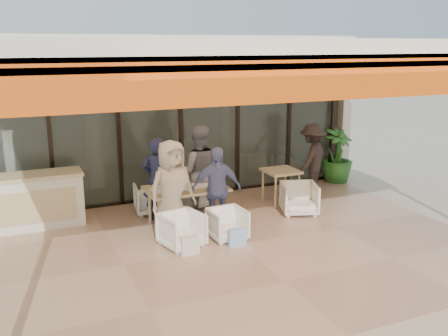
# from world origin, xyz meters

# --- Properties ---
(ground) EXTENTS (70.00, 70.00, 0.00)m
(ground) POSITION_xyz_m (0.00, 0.00, 0.00)
(ground) COLOR #C6B293
(ground) RESTS_ON ground
(terrace_floor) EXTENTS (8.00, 6.00, 0.01)m
(terrace_floor) POSITION_xyz_m (0.00, 0.00, 0.01)
(terrace_floor) COLOR tan
(terrace_floor) RESTS_ON ground
(terrace_structure) EXTENTS (8.00, 6.00, 3.40)m
(terrace_structure) POSITION_xyz_m (0.00, -0.26, 3.25)
(terrace_structure) COLOR silver
(terrace_structure) RESTS_ON ground
(glass_storefront) EXTENTS (8.08, 0.10, 3.20)m
(glass_storefront) POSITION_xyz_m (0.00, 3.00, 1.60)
(glass_storefront) COLOR #9EADA3
(glass_storefront) RESTS_ON ground
(interior_block) EXTENTS (9.05, 3.62, 3.52)m
(interior_block) POSITION_xyz_m (0.01, 5.31, 2.23)
(interior_block) COLOR silver
(interior_block) RESTS_ON ground
(host_counter) EXTENTS (1.85, 0.65, 1.04)m
(host_counter) POSITION_xyz_m (-3.16, 2.30, 0.53)
(host_counter) COLOR silver
(host_counter) RESTS_ON ground
(dining_table) EXTENTS (1.50, 0.90, 0.93)m
(dining_table) POSITION_xyz_m (-0.50, 1.30, 0.69)
(dining_table) COLOR tan
(dining_table) RESTS_ON ground
(chair_far_left) EXTENTS (0.70, 0.67, 0.66)m
(chair_far_left) POSITION_xyz_m (-0.92, 2.25, 0.33)
(chair_far_left) COLOR silver
(chair_far_left) RESTS_ON ground
(chair_far_right) EXTENTS (0.87, 0.84, 0.71)m
(chair_far_right) POSITION_xyz_m (-0.08, 2.25, 0.35)
(chair_far_right) COLOR silver
(chair_far_right) RESTS_ON ground
(chair_near_left) EXTENTS (0.78, 0.75, 0.66)m
(chair_near_left) POSITION_xyz_m (-0.92, 0.35, 0.33)
(chair_near_left) COLOR silver
(chair_near_left) RESTS_ON ground
(chair_near_right) EXTENTS (0.62, 0.58, 0.62)m
(chair_near_right) POSITION_xyz_m (-0.08, 0.35, 0.31)
(chair_near_right) COLOR silver
(chair_near_right) RESTS_ON ground
(diner_navy) EXTENTS (0.70, 0.58, 1.64)m
(diner_navy) POSITION_xyz_m (-0.92, 1.75, 0.82)
(diner_navy) COLOR #1A203A
(diner_navy) RESTS_ON ground
(diner_grey) EXTENTS (1.05, 0.93, 1.82)m
(diner_grey) POSITION_xyz_m (-0.08, 1.75, 0.91)
(diner_grey) COLOR slate
(diner_grey) RESTS_ON ground
(diner_cream) EXTENTS (0.95, 0.71, 1.75)m
(diner_cream) POSITION_xyz_m (-0.92, 0.85, 0.88)
(diner_cream) COLOR beige
(diner_cream) RESTS_ON ground
(diner_periwinkle) EXTENTS (0.97, 0.53, 1.57)m
(diner_periwinkle) POSITION_xyz_m (-0.08, 0.85, 0.78)
(diner_periwinkle) COLOR #6871AD
(diner_periwinkle) RESTS_ON ground
(tote_bag_cream) EXTENTS (0.30, 0.10, 0.34)m
(tote_bag_cream) POSITION_xyz_m (-0.92, -0.05, 0.17)
(tote_bag_cream) COLOR silver
(tote_bag_cream) RESTS_ON ground
(tote_bag_blue) EXTENTS (0.30, 0.10, 0.34)m
(tote_bag_blue) POSITION_xyz_m (-0.08, -0.05, 0.17)
(tote_bag_blue) COLOR #99BFD8
(tote_bag_blue) RESTS_ON ground
(side_table) EXTENTS (0.70, 0.70, 0.74)m
(side_table) POSITION_xyz_m (1.79, 1.75, 0.64)
(side_table) COLOR tan
(side_table) RESTS_ON ground
(side_chair) EXTENTS (0.87, 0.84, 0.71)m
(side_chair) POSITION_xyz_m (1.79, 1.00, 0.36)
(side_chair) COLOR silver
(side_chair) RESTS_ON ground
(standing_woman) EXTENTS (1.21, 1.07, 1.63)m
(standing_woman) POSITION_xyz_m (2.79, 2.08, 0.81)
(standing_woman) COLOR black
(standing_woman) RESTS_ON ground
(potted_palm) EXTENTS (0.95, 0.95, 1.36)m
(potted_palm) POSITION_xyz_m (3.90, 2.66, 0.68)
(potted_palm) COLOR #1E5919
(potted_palm) RESTS_ON ground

